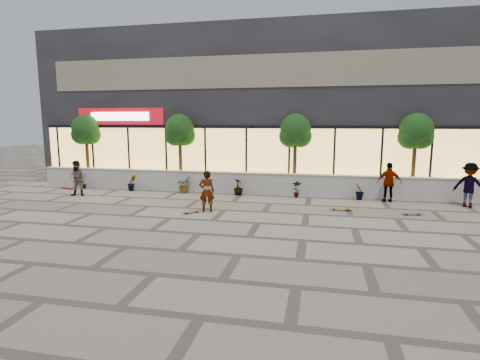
% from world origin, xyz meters
% --- Properties ---
extents(ground, '(80.00, 80.00, 0.00)m').
position_xyz_m(ground, '(0.00, 0.00, 0.00)').
color(ground, gray).
rests_on(ground, ground).
extents(planter_wall, '(22.00, 0.42, 1.04)m').
position_xyz_m(planter_wall, '(0.00, 7.00, 0.52)').
color(planter_wall, beige).
rests_on(planter_wall, ground).
extents(retail_building, '(24.00, 9.17, 8.50)m').
position_xyz_m(retail_building, '(-0.00, 12.49, 4.25)').
color(retail_building, black).
rests_on(retail_building, ground).
extents(shrub_a, '(0.43, 0.29, 0.81)m').
position_xyz_m(shrub_a, '(-8.50, 6.45, 0.41)').
color(shrub_a, black).
rests_on(shrub_a, ground).
extents(shrub_b, '(0.57, 0.57, 0.81)m').
position_xyz_m(shrub_b, '(-5.70, 6.45, 0.41)').
color(shrub_b, black).
rests_on(shrub_b, ground).
extents(shrub_c, '(0.68, 0.77, 0.81)m').
position_xyz_m(shrub_c, '(-2.90, 6.45, 0.41)').
color(shrub_c, black).
rests_on(shrub_c, ground).
extents(shrub_d, '(0.64, 0.64, 0.81)m').
position_xyz_m(shrub_d, '(-0.10, 6.45, 0.41)').
color(shrub_d, black).
rests_on(shrub_d, ground).
extents(shrub_e, '(0.46, 0.35, 0.81)m').
position_xyz_m(shrub_e, '(2.70, 6.45, 0.41)').
color(shrub_e, black).
rests_on(shrub_e, ground).
extents(shrub_f, '(0.55, 0.57, 0.81)m').
position_xyz_m(shrub_f, '(5.50, 6.45, 0.41)').
color(shrub_f, black).
rests_on(shrub_f, ground).
extents(tree_west, '(1.60, 1.50, 3.92)m').
position_xyz_m(tree_west, '(-9.00, 7.70, 2.99)').
color(tree_west, '#483619').
rests_on(tree_west, ground).
extents(tree_midwest, '(1.60, 1.50, 3.92)m').
position_xyz_m(tree_midwest, '(-3.50, 7.70, 2.99)').
color(tree_midwest, '#483619').
rests_on(tree_midwest, ground).
extents(tree_mideast, '(1.60, 1.50, 3.92)m').
position_xyz_m(tree_mideast, '(2.50, 7.70, 2.99)').
color(tree_mideast, '#483619').
rests_on(tree_mideast, ground).
extents(tree_east, '(1.60, 1.50, 3.92)m').
position_xyz_m(tree_east, '(8.00, 7.70, 2.99)').
color(tree_east, '#483619').
rests_on(tree_east, ground).
extents(skater_center, '(0.69, 0.56, 1.64)m').
position_xyz_m(skater_center, '(-0.59, 2.86, 0.82)').
color(skater_center, silver).
rests_on(skater_center, ground).
extents(skater_left, '(0.93, 0.78, 1.70)m').
position_xyz_m(skater_left, '(-7.49, 4.62, 0.85)').
color(skater_left, '#8C855A').
rests_on(skater_left, ground).
extents(skater_right_near, '(1.03, 0.43, 1.75)m').
position_xyz_m(skater_right_near, '(6.72, 6.30, 0.88)').
color(skater_right_near, silver).
rests_on(skater_right_near, ground).
extents(skater_right_far, '(1.38, 1.17, 1.86)m').
position_xyz_m(skater_right_far, '(9.79, 5.91, 0.93)').
color(skater_right_far, maroon).
rests_on(skater_right_far, ground).
extents(skateboard_center, '(0.64, 0.66, 0.09)m').
position_xyz_m(skateboard_center, '(-1.11, 2.52, 0.07)').
color(skateboard_center, brown).
rests_on(skateboard_center, ground).
extents(skateboard_left, '(0.89, 0.45, 0.10)m').
position_xyz_m(skateboard_left, '(-9.27, 6.20, 0.09)').
color(skateboard_left, red).
rests_on(skateboard_left, ground).
extents(skateboard_right_near, '(0.87, 0.22, 0.10)m').
position_xyz_m(skateboard_right_near, '(4.58, 4.16, 0.09)').
color(skateboard_right_near, brown).
rests_on(skateboard_right_near, ground).
extents(skateboard_right_far, '(0.79, 0.36, 0.09)m').
position_xyz_m(skateboard_right_far, '(7.21, 3.96, 0.08)').
color(skateboard_right_far, '#574178').
rests_on(skateboard_right_far, ground).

